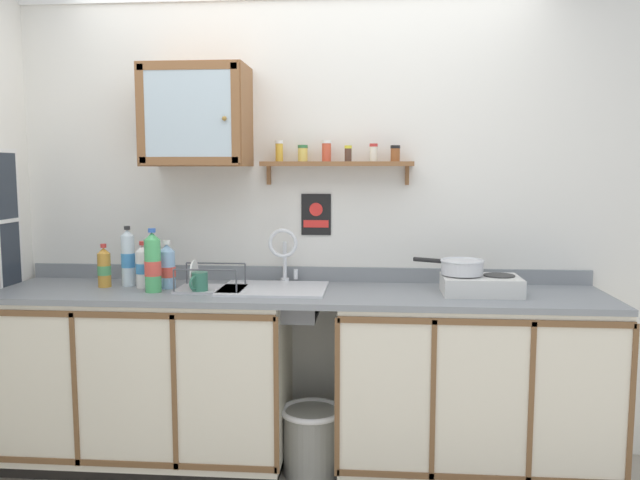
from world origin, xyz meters
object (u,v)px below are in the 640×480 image
(sink, at_px, (275,295))
(bottle_juice_amber_4, at_px, (104,268))
(mug, at_px, (199,283))
(warning_sign, at_px, (316,215))
(hot_plate_stove, at_px, (481,285))
(saucepan, at_px, (461,266))
(bottle_water_blue_0, at_px, (167,267))
(bottle_soda_green_2, at_px, (153,263))
(bottle_water_clear_3, at_px, (128,258))
(trash_bin, at_px, (312,439))
(dish_rack, at_px, (209,286))
(bottle_opaque_white_1, at_px, (143,267))
(wall_cabinet, at_px, (197,116))

(sink, xyz_separation_m, bottle_juice_amber_4, (-0.90, -0.01, 0.13))
(mug, height_order, warning_sign, warning_sign)
(hot_plate_stove, height_order, saucepan, saucepan)
(bottle_water_blue_0, bearing_deg, bottle_soda_green_2, -109.71)
(bottle_water_clear_3, xyz_separation_m, mug, (0.43, -0.16, -0.09))
(bottle_juice_amber_4, distance_m, warning_sign, 1.15)
(hot_plate_stove, height_order, bottle_soda_green_2, bottle_soda_green_2)
(bottle_water_clear_3, distance_m, mug, 0.47)
(bottle_water_blue_0, bearing_deg, bottle_water_clear_3, 168.48)
(mug, bearing_deg, warning_sign, 35.10)
(saucepan, height_order, bottle_water_clear_3, bottle_water_clear_3)
(mug, relative_size, trash_bin, 0.34)
(bottle_water_blue_0, xyz_separation_m, trash_bin, (0.76, -0.08, -0.87))
(hot_plate_stove, height_order, bottle_water_blue_0, bottle_water_blue_0)
(bottle_water_clear_3, relative_size, mug, 2.71)
(saucepan, bearing_deg, bottle_water_clear_3, 178.21)
(bottle_soda_green_2, distance_m, trash_bin, 1.20)
(bottle_soda_green_2, bearing_deg, mug, -2.58)
(sink, xyz_separation_m, mug, (-0.36, -0.13, 0.08))
(bottle_water_clear_3, bearing_deg, dish_rack, -11.06)
(bottle_opaque_white_1, bearing_deg, dish_rack, -7.50)
(bottle_water_blue_0, bearing_deg, warning_sign, 19.70)
(bottle_soda_green_2, bearing_deg, bottle_juice_amber_4, 159.92)
(bottle_juice_amber_4, bearing_deg, bottle_opaque_white_1, 0.36)
(bottle_water_clear_3, bearing_deg, saucepan, -1.79)
(sink, height_order, bottle_water_blue_0, sink)
(warning_sign, relative_size, trash_bin, 0.65)
(bottle_opaque_white_1, distance_m, trash_bin, 1.25)
(saucepan, xyz_separation_m, bottle_opaque_white_1, (-1.63, 0.01, -0.02))
(hot_plate_stove, bearing_deg, bottle_water_blue_0, 178.96)
(dish_rack, bearing_deg, sink, 9.56)
(bottle_juice_amber_4, relative_size, mug, 1.94)
(wall_cabinet, height_order, trash_bin, wall_cabinet)
(trash_bin, bearing_deg, hot_plate_stove, 3.47)
(sink, distance_m, saucepan, 0.96)
(bottle_soda_green_2, height_order, mug, bottle_soda_green_2)
(wall_cabinet, bearing_deg, saucepan, -5.00)
(hot_plate_stove, height_order, warning_sign, warning_sign)
(saucepan, distance_m, warning_sign, 0.83)
(bottle_soda_green_2, xyz_separation_m, mug, (0.24, -0.01, -0.09))
(saucepan, distance_m, bottle_juice_amber_4, 1.84)
(bottle_water_clear_3, bearing_deg, sink, -2.39)
(sink, distance_m, warning_sign, 0.51)
(hot_plate_stove, relative_size, bottle_soda_green_2, 1.18)
(bottle_soda_green_2, height_order, bottle_juice_amber_4, bottle_soda_green_2)
(saucepan, relative_size, mug, 2.92)
(bottle_opaque_white_1, distance_m, dish_rack, 0.37)
(bottle_water_blue_0, xyz_separation_m, bottle_opaque_white_1, (-0.13, 0.00, 0.00))
(bottle_opaque_white_1, bearing_deg, bottle_soda_green_2, -50.56)
(hot_plate_stove, height_order, bottle_water_clear_3, bottle_water_clear_3)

